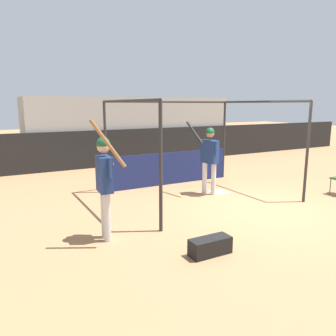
{
  "coord_description": "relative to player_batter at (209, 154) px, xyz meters",
  "views": [
    {
      "loc": [
        -5.47,
        -5.32,
        2.38
      ],
      "look_at": [
        -2.07,
        0.88,
        1.01
      ],
      "focal_mm": 35.0,
      "sensor_mm": 36.0,
      "label": 1
    }
  ],
  "objects": [
    {
      "name": "bleacher_section",
      "position": [
        0.38,
        6.46,
        0.26
      ],
      "size": [
        8.7,
        2.4,
        2.71
      ],
      "color": "#9E9E99",
      "rests_on": "ground"
    },
    {
      "name": "outfield_wall",
      "position": [
        0.38,
        5.2,
        -0.38
      ],
      "size": [
        24.0,
        0.12,
        1.43
      ],
      "color": "black",
      "rests_on": "ground"
    },
    {
      "name": "ground_plane",
      "position": [
        0.38,
        -1.69,
        -1.09
      ],
      "size": [
        60.0,
        60.0,
        0.0
      ],
      "primitive_type": "plane",
      "color": "#A8754C"
    },
    {
      "name": "player_batter",
      "position": [
        0.0,
        0.0,
        0.0
      ],
      "size": [
        0.54,
        0.89,
        1.95
      ],
      "rotation": [
        0.0,
        0.0,
        1.76
      ],
      "color": "silver",
      "rests_on": "ground"
    },
    {
      "name": "batting_cage",
      "position": [
        -0.35,
        0.9,
        -0.03
      ],
      "size": [
        4.09,
        3.3,
        2.5
      ],
      "color": "#282828",
      "rests_on": "ground"
    },
    {
      "name": "home_plate",
      "position": [
        0.36,
        -0.01,
        -1.09
      ],
      "size": [
        0.44,
        0.44,
        0.02
      ],
      "color": "white",
      "rests_on": "ground"
    },
    {
      "name": "player_waiting",
      "position": [
        -3.39,
        -1.62,
        0.03
      ],
      "size": [
        0.54,
        0.77,
        2.17
      ],
      "rotation": [
        0.0,
        0.0,
        -1.63
      ],
      "color": "silver",
      "rests_on": "ground"
    },
    {
      "name": "equipment_bag",
      "position": [
        -2.12,
        -3.01,
        -0.95
      ],
      "size": [
        0.7,
        0.28,
        0.28
      ],
      "color": "black",
      "rests_on": "ground"
    }
  ]
}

